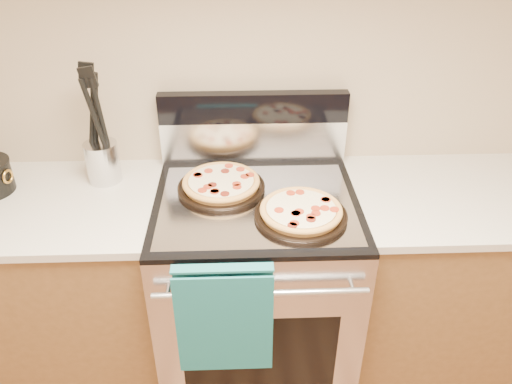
{
  "coord_description": "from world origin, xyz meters",
  "views": [
    {
      "loc": [
        -0.06,
        0.09,
        1.92
      ],
      "look_at": [
        -0.01,
        1.55,
        1.01
      ],
      "focal_mm": 35.0,
      "sensor_mm": 36.0,
      "label": 1
    }
  ],
  "objects_px": {
    "pepperoni_pizza_front": "(301,212)",
    "utensil_crock": "(103,162)",
    "pepperoni_pizza_back": "(221,184)",
    "range_body": "(256,293)"
  },
  "relations": [
    {
      "from": "pepperoni_pizza_back",
      "to": "pepperoni_pizza_front",
      "type": "bearing_deg",
      "value": -35.34
    },
    {
      "from": "pepperoni_pizza_front",
      "to": "utensil_crock",
      "type": "distance_m",
      "value": 0.81
    },
    {
      "from": "pepperoni_pizza_back",
      "to": "utensil_crock",
      "type": "height_order",
      "value": "utensil_crock"
    },
    {
      "from": "utensil_crock",
      "to": "pepperoni_pizza_back",
      "type": "bearing_deg",
      "value": -13.87
    },
    {
      "from": "range_body",
      "to": "utensil_crock",
      "type": "distance_m",
      "value": 0.83
    },
    {
      "from": "pepperoni_pizza_front",
      "to": "range_body",
      "type": "bearing_deg",
      "value": 139.24
    },
    {
      "from": "range_body",
      "to": "pepperoni_pizza_back",
      "type": "xyz_separation_m",
      "value": [
        -0.13,
        0.07,
        0.5
      ]
    },
    {
      "from": "pepperoni_pizza_front",
      "to": "utensil_crock",
      "type": "height_order",
      "value": "utensil_crock"
    },
    {
      "from": "pepperoni_pizza_front",
      "to": "pepperoni_pizza_back",
      "type": "bearing_deg",
      "value": 144.66
    },
    {
      "from": "pepperoni_pizza_back",
      "to": "pepperoni_pizza_front",
      "type": "height_order",
      "value": "same"
    }
  ]
}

